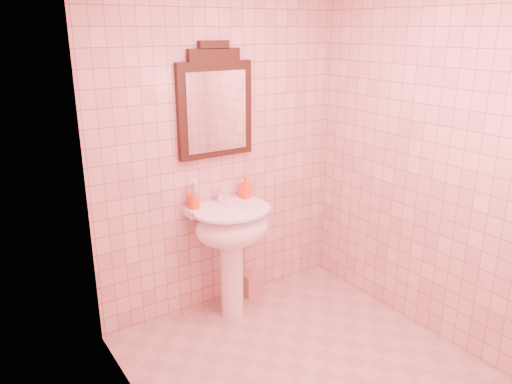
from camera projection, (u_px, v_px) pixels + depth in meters
floor at (311, 372)px, 3.19m from camera, size 2.20×2.20×0.00m
back_wall at (221, 149)px, 3.67m from camera, size 2.00×0.02×2.50m
pedestal_sink at (232, 234)px, 3.64m from camera, size 0.58×0.58×0.86m
faucet at (222, 196)px, 3.67m from camera, size 0.04×0.16×0.11m
mirror at (215, 105)px, 3.51m from camera, size 0.58×0.06×0.81m
toothbrush_cup at (194, 201)px, 3.57m from camera, size 0.08×0.08×0.19m
soap_dispenser at (245, 188)px, 3.78m from camera, size 0.09×0.09×0.16m
towel at (251, 284)px, 4.10m from camera, size 0.18×0.13×0.19m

